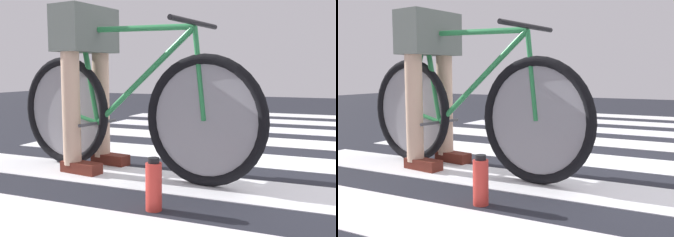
{
  "view_description": "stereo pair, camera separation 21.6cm",
  "coord_description": "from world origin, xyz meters",
  "views": [
    {
      "loc": [
        -0.02,
        -2.94,
        0.64
      ],
      "look_at": [
        -0.98,
        -0.67,
        0.35
      ],
      "focal_mm": 43.04,
      "sensor_mm": 36.0,
      "label": 1
    },
    {
      "loc": [
        0.19,
        -2.94,
        0.64
      ],
      "look_at": [
        -0.98,
        -0.67,
        0.35
      ],
      "focal_mm": 43.04,
      "sensor_mm": 36.0,
      "label": 2
    }
  ],
  "objects": [
    {
      "name": "cyclist_1_of_2",
      "position": [
        -1.49,
        -0.78,
        0.68
      ],
      "size": [
        0.36,
        0.44,
        1.02
      ],
      "rotation": [
        0.0,
        0.0,
        -0.14
      ],
      "color": "beige",
      "rests_on": "ground"
    },
    {
      "name": "water_bottle",
      "position": [
        -0.76,
        -1.35,
        0.13
      ],
      "size": [
        0.07,
        0.07,
        0.24
      ],
      "color": "red",
      "rests_on": "ground"
    },
    {
      "name": "bicycle_1_of_2",
      "position": [
        -1.18,
        -0.83,
        0.41
      ],
      "size": [
        1.73,
        0.52,
        0.93
      ],
      "rotation": [
        0.0,
        0.0,
        -0.14
      ],
      "color": "black",
      "rests_on": "ground"
    }
  ]
}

